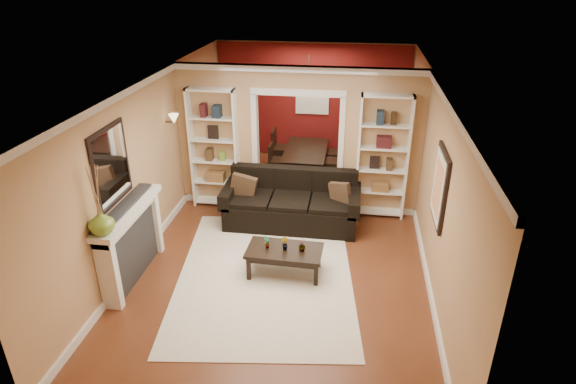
% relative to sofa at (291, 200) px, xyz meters
% --- Properties ---
extents(floor, '(8.00, 8.00, 0.00)m').
position_rel_sofa_xyz_m(floor, '(0.02, -0.45, -0.48)').
color(floor, brown).
rests_on(floor, ground).
extents(ceiling, '(8.00, 8.00, 0.00)m').
position_rel_sofa_xyz_m(ceiling, '(0.02, -0.45, 2.22)').
color(ceiling, white).
rests_on(ceiling, ground).
extents(wall_back, '(8.00, 0.00, 8.00)m').
position_rel_sofa_xyz_m(wall_back, '(0.02, 3.55, 0.87)').
color(wall_back, tan).
rests_on(wall_back, ground).
extents(wall_front, '(8.00, 0.00, 8.00)m').
position_rel_sofa_xyz_m(wall_front, '(0.02, -4.45, 0.87)').
color(wall_front, tan).
rests_on(wall_front, ground).
extents(wall_left, '(0.00, 8.00, 8.00)m').
position_rel_sofa_xyz_m(wall_left, '(-2.23, -0.45, 0.87)').
color(wall_left, tan).
rests_on(wall_left, ground).
extents(wall_right, '(0.00, 8.00, 8.00)m').
position_rel_sofa_xyz_m(wall_right, '(2.27, -0.45, 0.87)').
color(wall_right, tan).
rests_on(wall_right, ground).
extents(partition_wall, '(4.50, 0.15, 2.70)m').
position_rel_sofa_xyz_m(partition_wall, '(0.02, 0.75, 0.87)').
color(partition_wall, tan).
rests_on(partition_wall, floor).
extents(red_back_panel, '(4.44, 0.04, 2.64)m').
position_rel_sofa_xyz_m(red_back_panel, '(0.02, 3.52, 0.84)').
color(red_back_panel, maroon).
rests_on(red_back_panel, floor).
extents(dining_window, '(0.78, 0.03, 0.98)m').
position_rel_sofa_xyz_m(dining_window, '(0.02, 3.48, 1.07)').
color(dining_window, '#8CA5CC').
rests_on(dining_window, wall_back).
extents(area_rug, '(3.02, 3.92, 0.01)m').
position_rel_sofa_xyz_m(area_rug, '(-0.17, -1.62, -0.47)').
color(area_rug, silver).
rests_on(area_rug, floor).
extents(sofa, '(2.43, 1.05, 0.95)m').
position_rel_sofa_xyz_m(sofa, '(0.00, 0.00, 0.00)').
color(sofa, black).
rests_on(sofa, floor).
extents(pillow_left, '(0.45, 0.14, 0.44)m').
position_rel_sofa_xyz_m(pillow_left, '(-0.86, -0.02, 0.21)').
color(pillow_left, '#503822').
rests_on(pillow_left, sofa).
extents(pillow_right, '(0.39, 0.28, 0.38)m').
position_rel_sofa_xyz_m(pillow_right, '(0.86, -0.02, 0.18)').
color(pillow_right, '#503822').
rests_on(pillow_right, sofa).
extents(coffee_table, '(1.14, 0.65, 0.43)m').
position_rel_sofa_xyz_m(coffee_table, '(0.11, -1.55, -0.26)').
color(coffee_table, black).
rests_on(coffee_table, floor).
extents(plant_left, '(0.11, 0.13, 0.20)m').
position_rel_sofa_xyz_m(plant_left, '(-0.15, -1.55, 0.05)').
color(plant_left, '#336626').
rests_on(plant_left, coffee_table).
extents(plant_center, '(0.14, 0.14, 0.20)m').
position_rel_sofa_xyz_m(plant_center, '(0.11, -1.55, 0.05)').
color(plant_center, '#336626').
rests_on(plant_center, coffee_table).
extents(plant_right, '(0.11, 0.11, 0.19)m').
position_rel_sofa_xyz_m(plant_right, '(0.37, -1.55, 0.04)').
color(plant_right, '#336626').
rests_on(plant_right, coffee_table).
extents(bookshelf_left, '(0.90, 0.30, 2.30)m').
position_rel_sofa_xyz_m(bookshelf_left, '(-1.53, 0.58, 0.67)').
color(bookshelf_left, white).
rests_on(bookshelf_left, floor).
extents(bookshelf_right, '(0.90, 0.30, 2.30)m').
position_rel_sofa_xyz_m(bookshelf_right, '(1.57, 0.58, 0.67)').
color(bookshelf_right, white).
rests_on(bookshelf_right, floor).
extents(fireplace, '(0.32, 1.70, 1.16)m').
position_rel_sofa_xyz_m(fireplace, '(-2.07, -1.95, 0.10)').
color(fireplace, white).
rests_on(fireplace, floor).
extents(vase, '(0.41, 0.41, 0.34)m').
position_rel_sofa_xyz_m(vase, '(-2.07, -2.65, 0.86)').
color(vase, olive).
rests_on(vase, fireplace).
extents(mirror, '(0.03, 0.95, 1.10)m').
position_rel_sofa_xyz_m(mirror, '(-2.21, -1.95, 1.32)').
color(mirror, silver).
rests_on(mirror, wall_left).
extents(wall_sconce, '(0.18, 0.18, 0.22)m').
position_rel_sofa_xyz_m(wall_sconce, '(-2.13, 0.10, 1.35)').
color(wall_sconce, '#FFE0A5').
rests_on(wall_sconce, wall_left).
extents(framed_art, '(0.04, 0.85, 1.05)m').
position_rel_sofa_xyz_m(framed_art, '(2.23, -1.45, 1.07)').
color(framed_art, black).
rests_on(framed_art, wall_right).
extents(dining_table, '(1.65, 0.92, 0.58)m').
position_rel_sofa_xyz_m(dining_table, '(0.04, 2.33, -0.18)').
color(dining_table, black).
rests_on(dining_table, floor).
extents(dining_chair_nw, '(0.46, 0.46, 0.80)m').
position_rel_sofa_xyz_m(dining_chair_nw, '(-0.51, 2.03, -0.07)').
color(dining_chair_nw, black).
rests_on(dining_chair_nw, floor).
extents(dining_chair_ne, '(0.57, 0.57, 0.88)m').
position_rel_sofa_xyz_m(dining_chair_ne, '(0.59, 2.03, -0.03)').
color(dining_chair_ne, black).
rests_on(dining_chair_ne, floor).
extents(dining_chair_sw, '(0.57, 0.57, 0.93)m').
position_rel_sofa_xyz_m(dining_chair_sw, '(-0.51, 2.63, -0.01)').
color(dining_chair_sw, black).
rests_on(dining_chair_sw, floor).
extents(dining_chair_se, '(0.42, 0.42, 0.84)m').
position_rel_sofa_xyz_m(dining_chair_se, '(0.59, 2.63, -0.06)').
color(dining_chair_se, black).
rests_on(dining_chair_se, floor).
extents(chandelier, '(0.50, 0.50, 0.30)m').
position_rel_sofa_xyz_m(chandelier, '(0.02, 2.25, 1.54)').
color(chandelier, '#3D2C1B').
rests_on(chandelier, ceiling).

